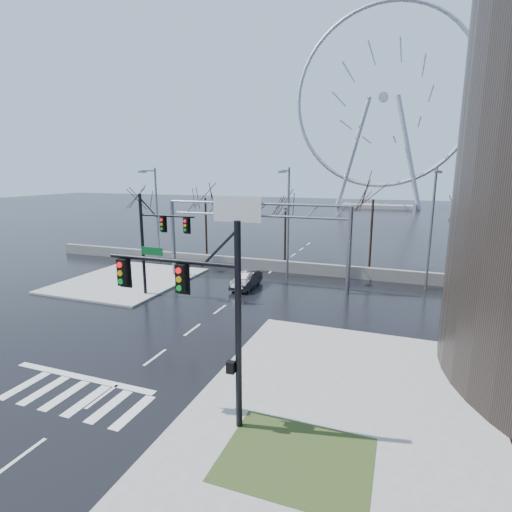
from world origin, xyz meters
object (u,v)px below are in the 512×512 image
at_px(signal_mast_near, 204,304).
at_px(signal_mast_far, 154,236).
at_px(car, 246,280).
at_px(ferris_wheel, 383,105).
at_px(sign_gantry, 250,225).

relative_size(signal_mast_near, signal_mast_far, 1.00).
bearing_deg(car, ferris_wheel, 86.17).
height_order(signal_mast_far, sign_gantry, signal_mast_far).
xyz_separation_m(signal_mast_near, sign_gantry, (-5.52, 19.00, 0.31)).
xyz_separation_m(signal_mast_far, sign_gantry, (5.49, 6.00, 0.35)).
relative_size(ferris_wheel, car, 12.11).
xyz_separation_m(signal_mast_near, car, (-5.39, 17.78, -4.18)).
height_order(signal_mast_far, car, signal_mast_far).
xyz_separation_m(sign_gantry, ferris_wheel, (5.38, 80.04, 20.95)).
distance_m(ferris_wheel, car, 85.31).
relative_size(signal_mast_far, ferris_wheel, 0.16).
distance_m(signal_mast_near, sign_gantry, 19.79).
bearing_deg(ferris_wheel, signal_mast_far, -97.20).
bearing_deg(signal_mast_far, car, 40.40).
relative_size(sign_gantry, ferris_wheel, 0.32).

